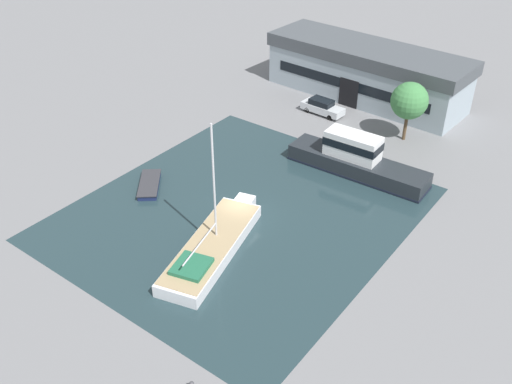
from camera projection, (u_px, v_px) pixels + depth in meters
ground_plane at (241, 213)px, 47.05m from camera, size 440.00×440.00×0.00m
water_canal at (241, 213)px, 47.05m from camera, size 24.68×27.58×0.01m
warehouse_building at (366, 72)px, 64.93m from camera, size 23.79×8.52×6.05m
quay_tree_near_building at (409, 101)px, 55.50m from camera, size 3.67×3.67×6.07m
parked_car at (322, 107)px, 62.31m from camera, size 4.88×2.00×1.66m
sailboat_moored at (212, 246)px, 42.56m from camera, size 6.22×12.97×10.38m
motor_cruiser at (356, 159)px, 51.70m from camera, size 13.29×3.43×3.80m
small_dinghy at (149, 185)px, 50.19m from camera, size 4.20×4.56×0.50m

